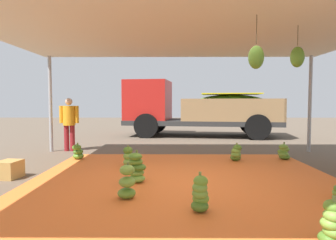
# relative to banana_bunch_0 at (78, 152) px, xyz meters

# --- Properties ---
(ground_plane) EXTENTS (40.00, 40.00, 0.00)m
(ground_plane) POSITION_rel_banana_bunch_0_xyz_m (2.63, 0.94, -0.19)
(ground_plane) COLOR brown
(tarp_orange) EXTENTS (5.78, 5.57, 0.01)m
(tarp_orange) POSITION_rel_banana_bunch_0_xyz_m (2.63, -2.06, -0.18)
(tarp_orange) COLOR orange
(tarp_orange) RESTS_ON ground
(tent_canopy) EXTENTS (8.00, 7.00, 2.86)m
(tent_canopy) POSITION_rel_banana_bunch_0_xyz_m (2.65, -2.15, 2.59)
(tent_canopy) COLOR #9EA0A5
(tent_canopy) RESTS_ON ground
(banana_bunch_0) EXTENTS (0.35, 0.35, 0.42)m
(banana_bunch_0) POSITION_rel_banana_bunch_0_xyz_m (0.00, 0.00, 0.00)
(banana_bunch_0) COLOR #518428
(banana_bunch_0) RESTS_ON tarp_orange
(banana_bunch_1) EXTENTS (0.40, 0.39, 0.44)m
(banana_bunch_1) POSITION_rel_banana_bunch_0_xyz_m (5.22, 0.00, 0.01)
(banana_bunch_1) COLOR #477523
(banana_bunch_1) RESTS_ON tarp_orange
(banana_bunch_2) EXTENTS (0.31, 0.33, 0.52)m
(banana_bunch_2) POSITION_rel_banana_bunch_0_xyz_m (2.74, -3.60, 0.05)
(banana_bunch_2) COLOR #477523
(banana_bunch_2) RESTS_ON tarp_orange
(banana_bunch_4) EXTENTS (0.33, 0.32, 0.52)m
(banana_bunch_4) POSITION_rel_banana_bunch_0_xyz_m (3.97, -4.54, 0.04)
(banana_bunch_4) COLOR #477523
(banana_bunch_4) RESTS_ON tarp_orange
(banana_bunch_5) EXTENTS (0.35, 0.37, 0.55)m
(banana_bunch_5) POSITION_rel_banana_bunch_0_xyz_m (1.70, -3.09, 0.06)
(banana_bunch_5) COLOR #60932D
(banana_bunch_5) RESTS_ON tarp_orange
(banana_bunch_6) EXTENTS (0.35, 0.37, 0.45)m
(banana_bunch_6) POSITION_rel_banana_bunch_0_xyz_m (3.97, -0.22, 0.02)
(banana_bunch_6) COLOR #477523
(banana_bunch_6) RESTS_ON tarp_orange
(banana_bunch_7) EXTENTS (0.36, 0.37, 0.47)m
(banana_bunch_7) POSITION_rel_banana_bunch_0_xyz_m (1.40, -0.79, 0.03)
(banana_bunch_7) COLOR #75A83D
(banana_bunch_7) RESTS_ON tarp_orange
(banana_bunch_8) EXTENTS (0.42, 0.44, 0.59)m
(banana_bunch_8) POSITION_rel_banana_bunch_0_xyz_m (1.74, -2.16, 0.07)
(banana_bunch_8) COLOR #75A83D
(banana_bunch_8) RESTS_ON tarp_orange
(cargo_truck_main) EXTENTS (6.73, 3.15, 2.40)m
(cargo_truck_main) POSITION_rel_banana_bunch_0_xyz_m (3.45, 5.36, 1.02)
(cargo_truck_main) COLOR #2D2D2D
(cargo_truck_main) RESTS_ON ground
(worker_0) EXTENTS (0.58, 0.35, 1.58)m
(worker_0) POSITION_rel_banana_bunch_0_xyz_m (-0.67, 1.35, 0.74)
(worker_0) COLOR maroon
(worker_0) RESTS_ON ground
(crate_0) EXTENTS (0.43, 0.48, 0.34)m
(crate_0) POSITION_rel_banana_bunch_0_xyz_m (-0.74, -1.86, -0.02)
(crate_0) COLOR #B78947
(crate_0) RESTS_ON ground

